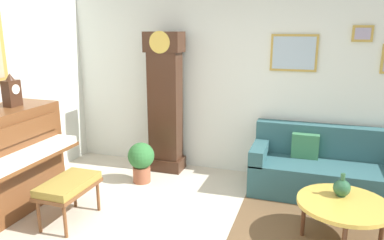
{
  "coord_description": "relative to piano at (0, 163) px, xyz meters",
  "views": [
    {
      "loc": [
        1.02,
        -2.69,
        2.07
      ],
      "look_at": [
        -0.3,
        1.26,
        1.02
      ],
      "focal_mm": 34.18,
      "sensor_mm": 36.0,
      "label": 1
    }
  ],
  "objects": [
    {
      "name": "green_jug",
      "position": [
        3.6,
        0.7,
        -0.09
      ],
      "size": [
        0.17,
        0.17,
        0.24
      ],
      "color": "#234C33",
      "rests_on": "coffee_table"
    },
    {
      "name": "potted_plant",
      "position": [
        1.11,
        1.27,
        -0.28
      ],
      "size": [
        0.36,
        0.36,
        0.56
      ],
      "color": "#935138",
      "rests_on": "ground_plane"
    },
    {
      "name": "piano_bench",
      "position": [
        0.83,
        0.07,
        -0.2
      ],
      "size": [
        0.42,
        0.7,
        0.48
      ],
      "color": "brown",
      "rests_on": "ground_plane"
    },
    {
      "name": "piano",
      "position": [
        0.0,
        0.0,
        0.0
      ],
      "size": [
        0.87,
        1.44,
        1.19
      ],
      "color": "brown",
      "rests_on": "ground_plane"
    },
    {
      "name": "coffee_table",
      "position": [
        3.62,
        0.57,
        -0.2
      ],
      "size": [
        0.88,
        0.88,
        0.43
      ],
      "color": "gold",
      "rests_on": "ground_plane"
    },
    {
      "name": "grandfather_clock",
      "position": [
        1.24,
        1.82,
        0.36
      ],
      "size": [
        0.52,
        0.34,
        2.03
      ],
      "color": "#3D2316",
      "rests_on": "ground_plane"
    },
    {
      "name": "mantel_clock",
      "position": [
        0.0,
        0.28,
        0.76
      ],
      "size": [
        0.13,
        0.18,
        0.38
      ],
      "color": "#3D2316",
      "rests_on": "piano"
    },
    {
      "name": "couch",
      "position": [
        3.51,
        1.7,
        -0.29
      ],
      "size": [
        1.9,
        0.8,
        0.84
      ],
      "color": "#2D565B",
      "rests_on": "ground_plane"
    },
    {
      "name": "area_rug",
      "position": [
        3.6,
        0.74,
        -0.6
      ],
      "size": [
        2.1,
        1.5,
        0.01
      ],
      "primitive_type": "cube",
      "color": "brown",
      "rests_on": "ground_plane"
    },
    {
      "name": "wall_back",
      "position": [
        2.25,
        2.13,
        0.8
      ],
      "size": [
        5.3,
        0.13,
        2.8
      ],
      "color": "silver",
      "rests_on": "ground_plane"
    }
  ]
}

